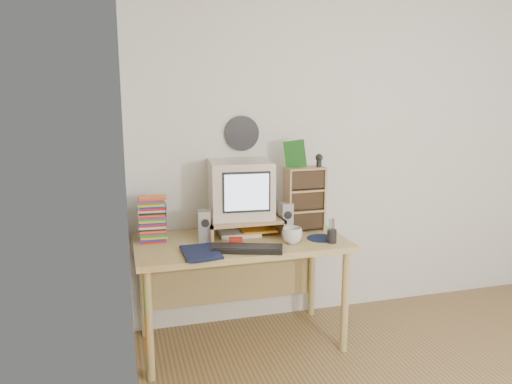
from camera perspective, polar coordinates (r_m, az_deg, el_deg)
back_wall at (r=3.95m, az=11.56°, el=4.32°), size 3.50×0.00×3.50m
left_wall at (r=1.80m, az=-13.59°, el=-4.54°), size 0.00×3.50×3.50m
curtain at (r=2.29m, az=-12.97°, el=-3.60°), size 0.00×2.20×2.20m
wall_disc at (r=3.58m, az=-1.63°, el=6.71°), size 0.25×0.02×0.25m
desk at (r=3.46m, az=-2.00°, el=-7.33°), size 1.40×0.70×0.75m
monitor_riser at (r=3.43m, az=-1.36°, el=-3.45°), size 0.52×0.30×0.12m
crt_monitor at (r=3.43m, az=-1.74°, el=0.30°), size 0.44×0.44×0.39m
speaker_left at (r=3.31m, az=-5.94°, el=-3.91°), size 0.09×0.09×0.21m
speaker_right at (r=3.48m, az=3.43°, el=-3.00°), size 0.09×0.09×0.22m
keyboard at (r=3.13m, az=-1.02°, el=-6.50°), size 0.47×0.28×0.03m
dvd_stack at (r=3.37m, az=-11.69°, el=-3.46°), size 0.18×0.14×0.25m
cd_rack at (r=3.55m, az=5.55°, el=-0.78°), size 0.27×0.15×0.45m
mug at (r=3.28m, az=4.15°, el=-4.98°), size 0.16×0.16×0.11m
diary at (r=3.06m, az=-8.35°, el=-6.81°), size 0.27×0.21×0.05m
mousepad at (r=3.41m, az=7.52°, el=-5.26°), size 0.24×0.24×0.00m
pen_cup at (r=3.31m, az=8.67°, el=-4.73°), size 0.07×0.07×0.12m
papers at (r=3.48m, az=-1.17°, el=-4.55°), size 0.28×0.21×0.04m
red_box at (r=3.26m, az=-2.32°, el=-5.64°), size 0.09×0.07×0.04m
game_box at (r=3.49m, az=4.47°, el=4.37°), size 0.15×0.08×0.19m
webcam at (r=3.54m, az=7.21°, el=3.62°), size 0.06×0.06×0.09m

